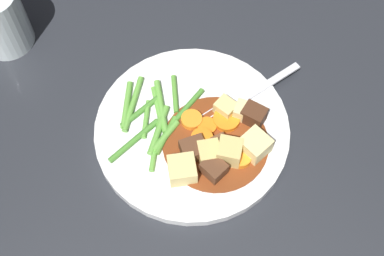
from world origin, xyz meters
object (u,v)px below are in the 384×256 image
carrot_slice_0 (202,140)px  fork (244,99)px  potato_chunk_2 (209,153)px  meat_chunk_2 (193,150)px  carrot_slice_1 (242,155)px  meat_chunk_1 (254,116)px  carrot_slice_3 (192,120)px  potato_chunk_0 (243,112)px  potato_chunk_1 (230,152)px  meat_chunk_0 (220,143)px  meat_chunk_3 (214,169)px  potato_chunk_4 (255,146)px  dinner_plate (192,131)px  potato_chunk_3 (182,170)px  potato_chunk_5 (226,108)px  carrot_slice_4 (207,127)px  carrot_slice_2 (226,120)px

carrot_slice_0 → fork: 0.09m
potato_chunk_2 → meat_chunk_2: bearing=-156.9°
carrot_slice_1 → meat_chunk_1: (-0.02, 0.05, 0.01)m
carrot_slice_0 → carrot_slice_3: (-0.03, 0.02, -0.00)m
carrot_slice_3 → meat_chunk_2: meat_chunk_2 is taller
potato_chunk_0 → meat_chunk_2: same height
potato_chunk_1 → potato_chunk_2: potato_chunk_1 is taller
potato_chunk_1 → meat_chunk_0: bearing=161.0°
carrot_slice_1 → potato_chunk_1: bearing=-138.9°
potato_chunk_0 → meat_chunk_1: bearing=9.5°
meat_chunk_0 → meat_chunk_3: meat_chunk_3 is taller
carrot_slice_3 → meat_chunk_1: meat_chunk_1 is taller
carrot_slice_0 → meat_chunk_0: size_ratio=1.50×
carrot_slice_0 → fork: (0.01, 0.08, -0.00)m
carrot_slice_1 → potato_chunk_4: 0.02m
meat_chunk_1 → potato_chunk_4: bearing=-54.8°
carrot_slice_1 → carrot_slice_0: bearing=-165.7°
dinner_plate → meat_chunk_2: (0.02, -0.03, 0.02)m
potato_chunk_3 → meat_chunk_3: size_ratio=1.20×
carrot_slice_1 → dinner_plate: bearing=-176.5°
carrot_slice_1 → meat_chunk_2: (-0.05, -0.03, 0.01)m
potato_chunk_0 → meat_chunk_0: bearing=-88.8°
carrot_slice_3 → meat_chunk_0: bearing=-7.4°
carrot_slice_3 → potato_chunk_4: potato_chunk_4 is taller
potato_chunk_3 → carrot_slice_0: bearing=97.4°
dinner_plate → potato_chunk_2: potato_chunk_2 is taller
potato_chunk_5 → carrot_slice_4: bearing=-99.2°
potato_chunk_2 → potato_chunk_5: (-0.02, 0.07, -0.00)m
potato_chunk_0 → meat_chunk_0: potato_chunk_0 is taller
meat_chunk_1 → potato_chunk_3: bearing=-103.8°
carrot_slice_0 → potato_chunk_4: 0.07m
carrot_slice_0 → potato_chunk_0: (0.02, 0.06, 0.00)m
meat_chunk_2 → potato_chunk_1: bearing=29.7°
carrot_slice_1 → carrot_slice_3: (-0.08, 0.00, -0.00)m
carrot_slice_3 → meat_chunk_2: (0.03, -0.03, 0.01)m
fork → meat_chunk_0: bearing=-80.2°
carrot_slice_2 → potato_chunk_3: (-0.00, -0.09, 0.01)m
potato_chunk_3 → meat_chunk_1: meat_chunk_1 is taller
dinner_plate → potato_chunk_5: potato_chunk_5 is taller
dinner_plate → carrot_slice_2: carrot_slice_2 is taller
carrot_slice_3 → fork: 0.08m
carrot_slice_2 → potato_chunk_5: 0.02m
carrot_slice_1 → carrot_slice_2: 0.05m
potato_chunk_3 → meat_chunk_0: bearing=76.0°
carrot_slice_2 → potato_chunk_2: bearing=-78.2°
carrot_slice_0 → potato_chunk_3: bearing=-82.6°
dinner_plate → fork: fork is taller
carrot_slice_1 → carrot_slice_2: carrot_slice_1 is taller
carrot_slice_0 → carrot_slice_1: (0.05, 0.01, -0.00)m
carrot_slice_0 → carrot_slice_2: size_ratio=0.81×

